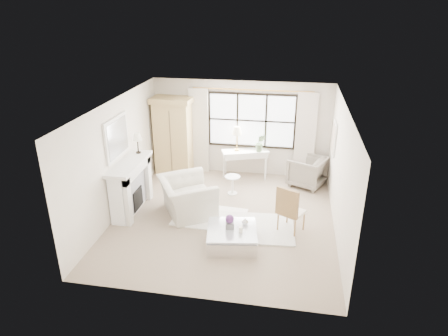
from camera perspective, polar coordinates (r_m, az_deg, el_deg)
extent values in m
plane|color=tan|center=(9.41, 0.02, -7.17)|extent=(5.50, 5.50, 0.00)
plane|color=white|center=(8.38, 0.02, 9.00)|extent=(5.50, 5.50, 0.00)
plane|color=beige|center=(11.37, 2.43, 5.68)|extent=(5.00, 0.00, 5.00)
plane|color=silver|center=(6.41, -4.30, -8.87)|extent=(5.00, 0.00, 5.00)
plane|color=silver|center=(9.53, -14.96, 1.43)|extent=(0.00, 5.50, 5.50)
plane|color=silver|center=(8.76, 16.34, -0.66)|extent=(0.00, 5.50, 5.50)
cube|color=silver|center=(11.24, 3.97, 6.78)|extent=(2.40, 0.02, 1.50)
cylinder|color=#C48F44|center=(10.97, 4.06, 11.06)|extent=(3.30, 0.04, 0.04)
cube|color=beige|center=(11.52, -3.59, 5.29)|extent=(0.55, 0.10, 2.47)
cube|color=beige|center=(11.22, 11.52, 4.39)|extent=(0.55, 0.10, 2.47)
cube|color=white|center=(9.74, -13.38, -2.80)|extent=(0.34, 1.50, 1.18)
cube|color=silver|center=(9.71, -12.42, -3.20)|extent=(0.03, 1.22, 0.97)
cube|color=black|center=(9.80, -12.26, -4.31)|extent=(0.06, 0.52, 0.50)
cube|color=white|center=(9.48, -13.50, 0.61)|extent=(0.58, 1.66, 0.08)
cube|color=white|center=(9.36, -15.09, 4.21)|extent=(0.05, 1.15, 0.95)
cube|color=#B9BDC5|center=(9.34, -14.92, 4.20)|extent=(0.02, 1.00, 0.80)
cube|color=white|center=(10.27, 15.46, 4.12)|extent=(0.04, 0.62, 0.82)
cube|color=#C5AF98|center=(10.27, 15.35, 4.13)|extent=(0.01, 0.52, 0.72)
cylinder|color=black|center=(9.97, -12.12, 2.20)|extent=(0.12, 0.12, 0.03)
cylinder|color=black|center=(9.91, -12.20, 3.09)|extent=(0.03, 0.03, 0.30)
cone|color=beige|center=(9.84, -12.32, 4.40)|extent=(0.22, 0.22, 0.18)
cube|color=tan|center=(11.51, -7.20, 4.17)|extent=(1.02, 0.64, 2.10)
cube|color=tan|center=(11.20, -7.48, 9.60)|extent=(1.15, 0.75, 0.14)
cube|color=white|center=(11.28, 3.05, 1.94)|extent=(1.31, 0.80, 0.14)
cube|color=white|center=(11.25, 3.06, 2.36)|extent=(1.38, 0.86, 0.06)
cylinder|color=gold|center=(11.25, 1.84, 2.63)|extent=(0.14, 0.14, 0.03)
cylinder|color=gold|center=(11.17, 1.86, 3.81)|extent=(0.02, 0.02, 0.46)
cone|color=#FFF4D0|center=(11.07, 1.88, 5.37)|extent=(0.28, 0.28, 0.22)
imported|color=#5E7C53|center=(11.12, 5.19, 3.59)|extent=(0.28, 0.22, 0.50)
cylinder|color=white|center=(10.52, 1.21, -3.62)|extent=(0.26, 0.26, 0.03)
cylinder|color=white|center=(10.42, 1.22, -2.47)|extent=(0.06, 0.06, 0.44)
cylinder|color=white|center=(10.32, 1.23, -1.26)|extent=(0.40, 0.40, 0.03)
cube|color=white|center=(9.43, -2.04, -7.00)|extent=(1.70, 1.26, 0.03)
cube|color=silver|center=(9.03, 4.32, -8.52)|extent=(1.85, 1.45, 0.03)
imported|color=beige|center=(9.46, -5.29, -4.14)|extent=(1.67, 1.73, 0.86)
imported|color=gray|center=(11.08, 11.76, -0.47)|extent=(1.17, 1.16, 0.81)
cube|color=white|center=(8.84, 9.63, -6.23)|extent=(0.64, 0.63, 0.07)
cube|color=#9D7442|center=(8.51, 9.00, -4.95)|extent=(0.44, 0.27, 0.60)
cube|color=silver|center=(8.39, 1.13, -10.00)|extent=(1.14, 1.14, 0.32)
cube|color=silver|center=(8.28, 1.14, -8.84)|extent=(1.14, 1.14, 0.04)
cube|color=slate|center=(8.28, 0.81, -8.19)|extent=(0.20, 0.20, 0.12)
sphere|color=#562968|center=(8.20, 0.82, -7.28)|extent=(0.18, 0.18, 0.18)
cylinder|color=white|center=(8.14, 2.40, -8.82)|extent=(0.08, 0.08, 0.12)
imported|color=silver|center=(8.40, 3.02, -7.62)|extent=(0.15, 0.15, 0.15)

